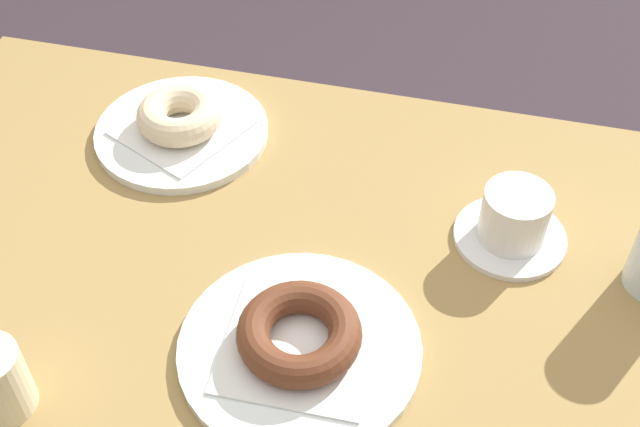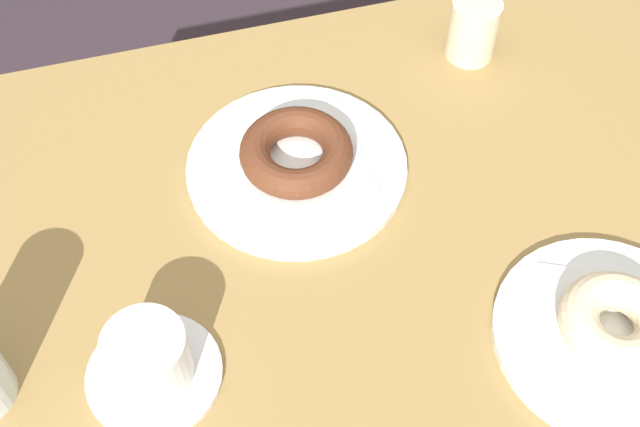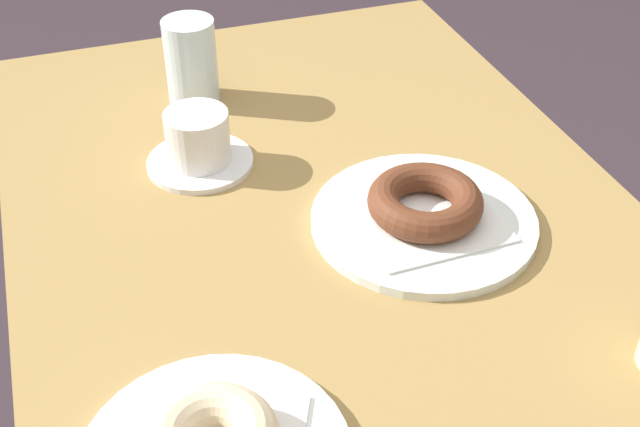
% 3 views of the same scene
% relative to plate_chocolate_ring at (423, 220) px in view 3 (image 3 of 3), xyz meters
% --- Properties ---
extents(table, '(1.09, 0.67, 0.76)m').
position_rel_plate_chocolate_ring_xyz_m(table, '(0.01, -0.09, -0.14)').
color(table, olive).
rests_on(table, ground_plane).
extents(plate_chocolate_ring, '(0.24, 0.24, 0.01)m').
position_rel_plate_chocolate_ring_xyz_m(plate_chocolate_ring, '(0.00, 0.00, 0.00)').
color(plate_chocolate_ring, white).
rests_on(plate_chocolate_ring, table).
extents(napkin_chocolate_ring, '(0.15, 0.15, 0.00)m').
position_rel_plate_chocolate_ring_xyz_m(napkin_chocolate_ring, '(0.00, 0.00, 0.01)').
color(napkin_chocolate_ring, white).
rests_on(napkin_chocolate_ring, plate_chocolate_ring).
extents(donut_chocolate_ring, '(0.12, 0.12, 0.03)m').
position_rel_plate_chocolate_ring_xyz_m(donut_chocolate_ring, '(0.00, 0.00, 0.02)').
color(donut_chocolate_ring, '#5B2E1B').
rests_on(donut_chocolate_ring, napkin_chocolate_ring).
extents(water_glass, '(0.07, 0.07, 0.11)m').
position_rel_plate_chocolate_ring_xyz_m(water_glass, '(-0.34, -0.17, 0.05)').
color(water_glass, silver).
rests_on(water_glass, table).
extents(coffee_cup, '(0.12, 0.12, 0.07)m').
position_rel_plate_chocolate_ring_xyz_m(coffee_cup, '(-0.19, -0.20, 0.03)').
color(coffee_cup, white).
rests_on(coffee_cup, table).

